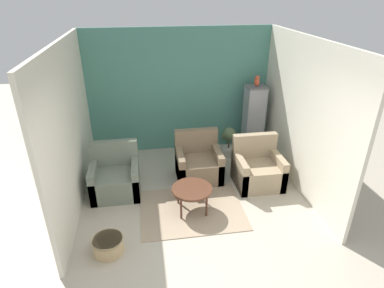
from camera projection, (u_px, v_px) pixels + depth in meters
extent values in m
plane|color=#B2A893|center=(212.00, 260.00, 4.47)|extent=(20.00, 20.00, 0.00)
cube|color=#4C897A|center=(179.00, 91.00, 7.03)|extent=(4.06, 0.06, 2.71)
cube|color=silver|center=(70.00, 130.00, 5.16)|extent=(0.06, 3.54, 2.71)
cube|color=silver|center=(303.00, 116.00, 5.72)|extent=(0.06, 3.54, 2.71)
cube|color=gray|center=(192.00, 209.00, 5.49)|extent=(1.74, 1.35, 0.01)
cylinder|color=#512D1E|center=(192.00, 189.00, 5.30)|extent=(0.68, 0.68, 0.04)
cylinder|color=#512D1E|center=(181.00, 209.00, 5.19)|extent=(0.04, 0.04, 0.40)
cylinder|color=#512D1E|center=(207.00, 206.00, 5.24)|extent=(0.04, 0.04, 0.40)
cylinder|color=#512D1E|center=(178.00, 194.00, 5.56)|extent=(0.04, 0.04, 0.40)
cylinder|color=#512D1E|center=(202.00, 192.00, 5.62)|extent=(0.04, 0.04, 0.40)
cube|color=slate|center=(116.00, 183.00, 5.83)|extent=(0.85, 0.78, 0.44)
cube|color=slate|center=(114.00, 153.00, 5.90)|extent=(0.85, 0.14, 0.48)
cube|color=slate|center=(95.00, 181.00, 5.74)|extent=(0.12, 0.78, 0.61)
cube|color=slate|center=(136.00, 177.00, 5.84)|extent=(0.12, 0.78, 0.61)
cube|color=#9E896B|center=(258.00, 174.00, 6.10)|extent=(0.85, 0.78, 0.44)
cube|color=#9E896B|center=(254.00, 145.00, 6.17)|extent=(0.85, 0.14, 0.48)
cube|color=#9E896B|center=(239.00, 172.00, 6.01)|extent=(0.12, 0.78, 0.61)
cube|color=#9E896B|center=(277.00, 169.00, 6.11)|extent=(0.12, 0.78, 0.61)
cube|color=#7A664C|center=(199.00, 168.00, 6.30)|extent=(0.85, 0.78, 0.44)
cube|color=#7A664C|center=(196.00, 140.00, 6.38)|extent=(0.85, 0.14, 0.48)
cube|color=#7A664C|center=(180.00, 166.00, 6.21)|extent=(0.12, 0.78, 0.61)
cube|color=#7A664C|center=(217.00, 163.00, 6.31)|extent=(0.12, 0.78, 0.61)
cube|color=slate|center=(251.00, 148.00, 7.45)|extent=(0.47, 0.47, 0.10)
cube|color=#939399|center=(253.00, 118.00, 7.12)|extent=(0.40, 0.40, 1.39)
cube|color=slate|center=(256.00, 87.00, 6.80)|extent=(0.42, 0.42, 0.03)
ellipsoid|color=#D14C2D|center=(257.00, 82.00, 6.76)|extent=(0.11, 0.14, 0.18)
sphere|color=#D14C2D|center=(257.00, 78.00, 6.70)|extent=(0.09, 0.09, 0.09)
cone|color=gold|center=(258.00, 79.00, 6.66)|extent=(0.04, 0.04, 0.04)
cone|color=#D14C2D|center=(256.00, 82.00, 6.82)|extent=(0.06, 0.11, 0.15)
cylinder|color=beige|center=(228.00, 151.00, 7.21)|extent=(0.28, 0.28, 0.19)
cylinder|color=brown|center=(229.00, 143.00, 7.11)|extent=(0.03, 0.03, 0.23)
sphere|color=#566B47|center=(229.00, 134.00, 7.02)|extent=(0.29, 0.29, 0.29)
sphere|color=#566B47|center=(225.00, 136.00, 7.06)|extent=(0.17, 0.17, 0.17)
sphere|color=#566B47|center=(233.00, 136.00, 7.03)|extent=(0.16, 0.16, 0.16)
cylinder|color=tan|center=(108.00, 246.00, 4.56)|extent=(0.42, 0.42, 0.25)
cylinder|color=#957E57|center=(107.00, 239.00, 4.51)|extent=(0.44, 0.44, 0.02)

